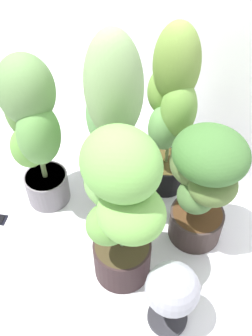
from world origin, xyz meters
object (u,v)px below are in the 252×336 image
potted_plant_center (113,124)px  potted_plant_back_right (203,180)px  potted_plant_back_center (171,110)px  floor_fan (172,291)px  potted_plant_back_left (111,115)px  potted_plant_front_right (121,205)px  potted_plant_front_left (33,125)px

potted_plant_center → potted_plant_back_right: size_ratio=1.57×
potted_plant_back_center → floor_fan: 0.87m
potted_plant_back_center → potted_plant_back_left: bearing=-146.8°
potted_plant_front_right → potted_plant_front_left: bearing=-176.4°
potted_plant_back_left → potted_plant_back_right: (0.63, 0.05, -0.02)m
potted_plant_front_left → potted_plant_front_right: size_ratio=1.04×
potted_plant_center → potted_plant_back_left: potted_plant_center is taller
potted_plant_back_center → potted_plant_front_right: 0.64m
potted_plant_center → floor_fan: bearing=-16.5°
potted_plant_front_right → floor_fan: size_ratio=2.23×
potted_plant_back_center → floor_fan: (0.62, -0.55, -0.28)m
potted_plant_front_left → potted_plant_front_right: 0.64m
potted_plant_back_left → potted_plant_front_right: bearing=-33.7°
potted_plant_center → potted_plant_back_left: (-0.27, 0.19, -0.21)m
potted_plant_front_left → potted_plant_front_right: bearing=3.6°
potted_plant_front_left → potted_plant_back_left: size_ratio=1.15×
potted_plant_back_left → potted_plant_front_right: size_ratio=0.90×
potted_plant_center → potted_plant_back_left: size_ratio=1.38×
potted_plant_back_right → potted_plant_center: bearing=-146.1°
potted_plant_back_left → floor_fan: bearing=-22.8°
potted_plant_back_center → potted_plant_front_right: (0.30, -0.56, -0.02)m
potted_plant_back_center → potted_plant_front_right: bearing=-61.4°
potted_plant_center → potted_plant_front_right: potted_plant_center is taller
potted_plant_front_left → potted_plant_back_left: bearing=81.6°
potted_plant_back_left → potted_plant_back_right: bearing=4.6°
potted_plant_center → potted_plant_back_left: 0.39m
potted_plant_front_left → potted_plant_back_right: 0.85m
potted_plant_center → floor_fan: potted_plant_center is taller
potted_plant_back_left → floor_fan: 0.98m
potted_plant_back_center → potted_plant_back_right: (0.36, -0.13, -0.12)m
potted_plant_center → potted_plant_front_right: 0.38m
potted_plant_front_left → potted_plant_front_right: potted_plant_front_left is taller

